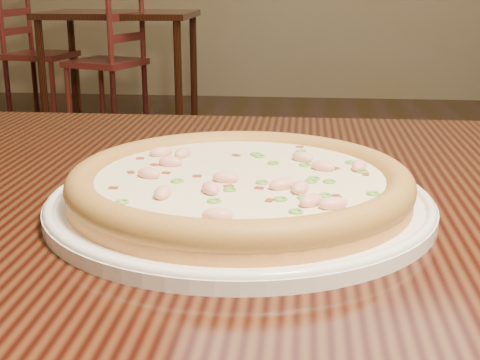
# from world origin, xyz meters

# --- Properties ---
(hero_table) EXTENTS (1.20, 0.80, 0.75)m
(hero_table) POSITION_xyz_m (-0.16, -0.48, 0.65)
(hero_table) COLOR black
(hero_table) RESTS_ON ground
(plate) EXTENTS (0.36, 0.36, 0.02)m
(plate) POSITION_xyz_m (-0.28, -0.53, 0.76)
(plate) COLOR white
(plate) RESTS_ON hero_table
(pizza) EXTENTS (0.32, 0.32, 0.03)m
(pizza) POSITION_xyz_m (-0.28, -0.53, 0.78)
(pizza) COLOR #D29449
(pizza) RESTS_ON plate
(bg_table_left) EXTENTS (1.00, 0.70, 0.75)m
(bg_table_left) POSITION_xyz_m (-1.48, 3.40, 0.65)
(bg_table_left) COLOR black
(bg_table_left) RESTS_ON ground
(chair_a) EXTENTS (0.48, 0.48, 0.95)m
(chair_a) POSITION_xyz_m (-2.19, 3.61, 0.44)
(chair_a) COLOR #5A201B
(chair_a) RESTS_ON ground
(chair_b) EXTENTS (0.54, 0.54, 0.95)m
(chair_b) POSITION_xyz_m (-1.48, 3.18, 0.44)
(chair_b) COLOR #5A201B
(chair_b) RESTS_ON ground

